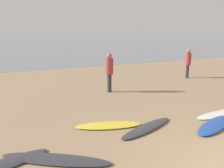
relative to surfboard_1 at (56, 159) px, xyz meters
name	(u,v)px	position (x,y,z in m)	size (l,w,h in m)	color
ground_plane	(90,82)	(3.40, 7.53, -0.13)	(120.00, 120.00, 0.20)	#997C5B
ocean_water	(20,38)	(3.40, 61.96, -0.03)	(140.00, 100.00, 0.01)	slate
surfboard_1	(56,159)	(0.00, 0.00, 0.00)	(2.53, 0.50, 0.07)	#333338
surfboard_2	(109,125)	(1.83, 1.28, 0.00)	(1.98, 0.60, 0.07)	yellow
surfboard_3	(147,128)	(2.77, 0.66, 0.00)	(2.17, 0.48, 0.08)	#333338
surfboard_4	(215,125)	(4.74, -0.01, 0.01)	(2.06, 0.59, 0.09)	#1E479E
person_0	(188,61)	(8.75, 5.91, 0.94)	(0.33, 0.33, 1.65)	#2D2D38
person_1	(109,69)	(3.42, 4.88, 1.00)	(0.36, 0.36, 1.76)	#2D2D38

